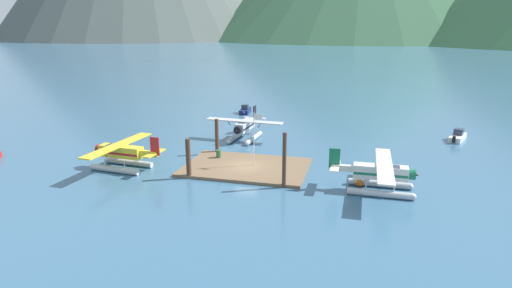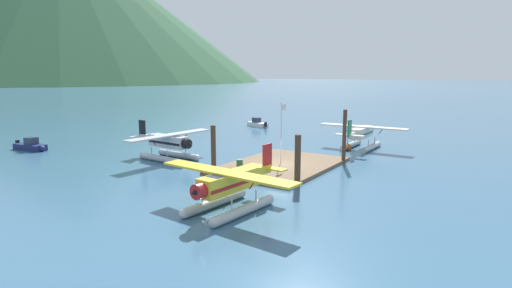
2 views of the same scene
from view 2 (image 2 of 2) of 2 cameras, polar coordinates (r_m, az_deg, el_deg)
ground_plane at (r=38.70m, az=3.47°, el=-3.25°), size 1200.00×1200.00×0.00m
dock_platform at (r=38.66m, az=3.48°, el=-3.03°), size 12.97×8.95×0.30m
piling_near_left at (r=32.23m, az=5.90°, el=-2.26°), size 0.49×0.49×4.05m
piling_near_right at (r=40.77m, az=12.36°, el=1.03°), size 0.38×0.38×5.34m
piling_far_left at (r=36.76m, az=-6.03°, el=-0.62°), size 0.45×0.45×4.22m
flagpole at (r=38.96m, az=3.67°, el=2.69°), size 0.95×0.10×5.79m
fuel_drum at (r=36.47m, az=-2.32°, el=-2.86°), size 0.62×0.62×0.88m
mooring_buoy at (r=48.19m, az=12.92°, el=-0.45°), size 0.70×0.70×0.70m
mountain_ridge_east_peak at (r=522.72m, az=-25.60°, el=17.27°), size 439.63×439.63×169.09m
seaplane_silver_bow_left at (r=42.54m, az=-12.22°, el=-0.09°), size 10.47×7.97×3.84m
seaplane_cream_stbd_aft at (r=49.40m, az=14.69°, el=1.17°), size 7.98×10.40×3.84m
seaplane_yellow_port_aft at (r=26.13m, az=-3.86°, el=-6.13°), size 7.97×10.48×3.84m
boat_white_open_east at (r=68.38m, az=0.15°, el=2.91°), size 2.95×4.63×1.50m
boat_navy_open_north at (r=53.90m, az=-29.20°, el=-0.24°), size 1.95×4.88×1.50m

